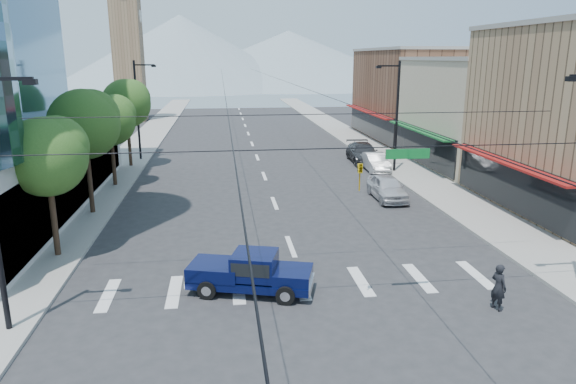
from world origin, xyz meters
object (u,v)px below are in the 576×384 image
pickup_truck (250,272)px  parked_car_mid (375,162)px  parked_car_near (387,187)px  parked_car_far (363,153)px  pedestrian (499,287)px

pickup_truck → parked_car_mid: pickup_truck is taller
parked_car_near → parked_car_far: size_ratio=0.80×
pedestrian → pickup_truck: bearing=54.6°
parked_car_near → parked_car_mid: 8.87m
pickup_truck → parked_car_far: parked_car_far is taller
parked_car_mid → pedestrian: bearing=-94.9°
parked_car_near → pickup_truck: bearing=-126.9°
parked_car_near → parked_car_mid: (1.80, 8.68, -0.06)m
parked_car_mid → parked_car_near: bearing=-100.6°
pickup_truck → pedestrian: size_ratio=2.92×
parked_car_far → pickup_truck: bearing=-111.9°
pedestrian → parked_car_far: 28.26m
parked_car_mid → pickup_truck: bearing=-117.3°
parked_car_mid → parked_car_far: bearing=91.2°
parked_car_far → pedestrian: bearing=-92.4°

